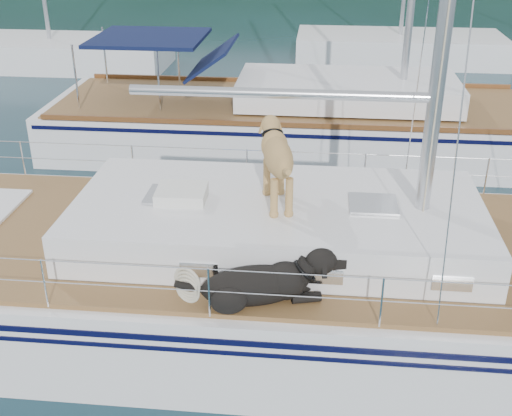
# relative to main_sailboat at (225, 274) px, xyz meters

# --- Properties ---
(ground) EXTENTS (120.00, 120.00, 0.00)m
(ground) POSITION_rel_main_sailboat_xyz_m (-0.10, 0.01, -0.68)
(ground) COLOR black
(ground) RESTS_ON ground
(main_sailboat) EXTENTS (12.00, 3.80, 14.01)m
(main_sailboat) POSITION_rel_main_sailboat_xyz_m (0.00, 0.00, 0.00)
(main_sailboat) COLOR white
(main_sailboat) RESTS_ON ground
(neighbor_sailboat) EXTENTS (11.00, 3.50, 13.30)m
(neighbor_sailboat) POSITION_rel_main_sailboat_xyz_m (0.69, 6.69, -0.06)
(neighbor_sailboat) COLOR white
(neighbor_sailboat) RESTS_ON ground
(bg_boat_west) EXTENTS (8.00, 3.00, 11.65)m
(bg_boat_west) POSITION_rel_main_sailboat_xyz_m (-8.10, 14.01, -0.24)
(bg_boat_west) COLOR white
(bg_boat_west) RESTS_ON ground
(bg_boat_center) EXTENTS (7.20, 3.00, 11.65)m
(bg_boat_center) POSITION_rel_main_sailboat_xyz_m (3.90, 16.01, -0.23)
(bg_boat_center) COLOR white
(bg_boat_center) RESTS_ON ground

